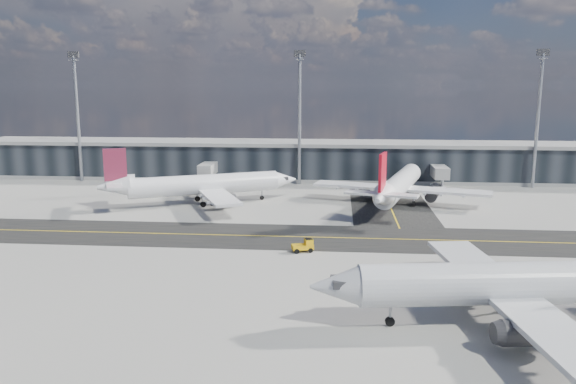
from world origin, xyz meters
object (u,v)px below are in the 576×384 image
object	(u,v)px
airliner_near	(525,284)
service_van	(438,187)
baggage_tug	(305,245)
airliner_redtail	(399,185)
airliner_af	(202,185)

from	to	relation	value
airliner_near	service_van	world-z (taller)	airliner_near
baggage_tug	service_van	size ratio (longest dim) A/B	0.54
baggage_tug	service_van	bearing A→B (deg)	134.05
baggage_tug	service_van	world-z (taller)	baggage_tug
airliner_redtail	service_van	world-z (taller)	airliner_redtail
airliner_af	baggage_tug	size ratio (longest dim) A/B	11.49
airliner_redtail	airliner_near	distance (m)	52.02
airliner_af	baggage_tug	xyz separation A→B (m)	(20.61, -28.48, -2.72)
airliner_af	airliner_redtail	xyz separation A→B (m)	(35.95, 2.43, 0.14)
airliner_redtail	service_van	size ratio (longest dim) A/B	6.71
airliner_af	service_van	distance (m)	48.97
airliner_af	baggage_tug	world-z (taller)	airliner_af
service_van	airliner_near	bearing A→B (deg)	-95.94
airliner_af	baggage_tug	bearing A→B (deg)	11.28
airliner_near	baggage_tug	xyz separation A→B (m)	(-21.30, 20.77, -2.97)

